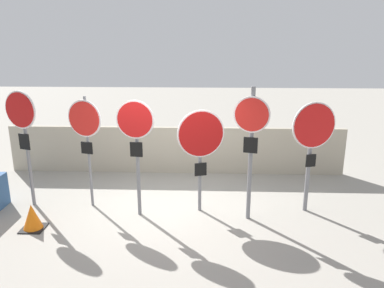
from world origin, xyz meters
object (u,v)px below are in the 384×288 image
object	(u,v)px
stop_sign_0	(23,124)
stop_sign_4	(251,134)
stop_sign_5	(313,136)
stop_sign_1	(85,127)
stop_sign_2	(136,134)
traffic_cone_0	(32,217)
stop_sign_3	(201,141)

from	to	relation	value
stop_sign_0	stop_sign_4	distance (m)	4.49
stop_sign_4	stop_sign_5	size ratio (longest dim) A/B	1.14
stop_sign_1	stop_sign_5	distance (m)	4.45
stop_sign_0	stop_sign_2	size ratio (longest dim) A/B	1.05
stop_sign_5	traffic_cone_0	size ratio (longest dim) A/B	4.66
stop_sign_2	stop_sign_5	world-z (taller)	stop_sign_2
stop_sign_1	stop_sign_5	world-z (taller)	stop_sign_1
stop_sign_3	stop_sign_2	bearing A→B (deg)	174.68
stop_sign_5	stop_sign_4	bearing A→B (deg)	-178.24
stop_sign_0	traffic_cone_0	bearing A→B (deg)	-45.12
stop_sign_4	traffic_cone_0	world-z (taller)	stop_sign_4
stop_sign_4	stop_sign_1	bearing A→B (deg)	-173.54
stop_sign_2	stop_sign_5	bearing A→B (deg)	12.30
stop_sign_1	stop_sign_4	distance (m)	3.25
stop_sign_3	stop_sign_5	bearing A→B (deg)	-13.84
stop_sign_1	stop_sign_3	size ratio (longest dim) A/B	1.10
stop_sign_5	traffic_cone_0	bearing A→B (deg)	174.41
stop_sign_4	stop_sign_5	distance (m)	1.29
stop_sign_2	stop_sign_5	xyz separation A→B (m)	(3.37, 0.32, -0.09)
stop_sign_1	stop_sign_0	bearing A→B (deg)	-162.65
stop_sign_0	traffic_cone_0	distance (m)	1.87
stop_sign_2	traffic_cone_0	bearing A→B (deg)	-154.41
stop_sign_1	stop_sign_4	xyz separation A→B (m)	(3.22, -0.45, 0.01)
stop_sign_5	stop_sign_1	bearing A→B (deg)	163.37
stop_sign_0	stop_sign_4	xyz separation A→B (m)	(4.47, -0.44, -0.05)
stop_sign_1	stop_sign_2	bearing A→B (deg)	-2.52
stop_sign_2	stop_sign_1	bearing A→B (deg)	167.56
stop_sign_5	traffic_cone_0	distance (m)	5.48
stop_sign_2	stop_sign_4	distance (m)	2.14
stop_sign_1	stop_sign_4	world-z (taller)	stop_sign_4
stop_sign_1	traffic_cone_0	world-z (taller)	stop_sign_1
stop_sign_2	traffic_cone_0	world-z (taller)	stop_sign_2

